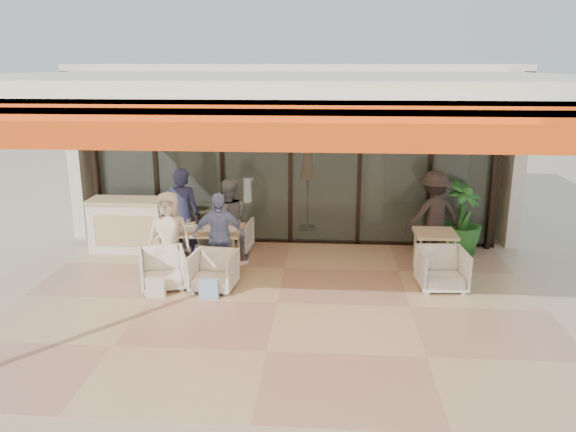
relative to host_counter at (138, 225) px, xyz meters
name	(u,v)px	position (x,y,z in m)	size (l,w,h in m)	color
ground	(277,304)	(2.90, -2.30, -0.53)	(70.00, 70.00, 0.00)	#C6B293
terrace_floor	(277,304)	(2.90, -2.30, -0.53)	(8.00, 6.00, 0.01)	tan
terrace_structure	(274,86)	(2.90, -2.56, 2.72)	(8.00, 6.00, 3.40)	silver
glass_storefront	(291,166)	(2.90, 0.70, 1.07)	(8.08, 0.10, 3.20)	#9EADA3
interior_block	(298,121)	(2.90, 3.02, 1.70)	(9.05, 3.62, 3.52)	silver
host_counter	(138,225)	(0.00, 0.00, 0.00)	(1.85, 0.65, 1.04)	silver
dining_table	(200,231)	(1.40, -0.84, 0.16)	(1.50, 0.90, 0.93)	#DDB687
chair_far_left	(190,235)	(0.99, 0.10, -0.22)	(0.61, 0.57, 0.63)	silver
chair_far_right	(233,234)	(1.83, 0.10, -0.18)	(0.69, 0.65, 0.71)	silver
chair_near_left	(162,267)	(0.99, -1.80, -0.17)	(0.70, 0.66, 0.72)	silver
chair_near_right	(214,269)	(1.83, -1.80, -0.18)	(0.68, 0.64, 0.70)	silver
diner_navy	(183,214)	(0.99, -0.40, 0.34)	(0.63, 0.42, 1.74)	#1B1F3C
diner_grey	(228,221)	(1.83, -0.40, 0.24)	(0.75, 0.58, 1.54)	slate
diner_cream	(169,235)	(0.99, -1.30, 0.22)	(0.73, 0.48, 1.50)	beige
diner_periwinkle	(219,236)	(1.83, -1.30, 0.22)	(0.88, 0.37, 1.50)	#687AAE
tote_bag_cream	(156,288)	(0.99, -2.20, -0.36)	(0.30, 0.10, 0.34)	silver
tote_bag_blue	(209,289)	(1.83, -2.20, -0.36)	(0.30, 0.10, 0.34)	#99BFD8
side_table	(435,238)	(5.49, -0.77, 0.11)	(0.70, 0.70, 0.74)	#DDB687
side_chair	(442,267)	(5.49, -1.52, -0.15)	(0.73, 0.69, 0.75)	silver
standing_woman	(433,215)	(5.59, 0.01, 0.30)	(1.08, 0.62, 1.67)	black
potted_palm	(461,219)	(6.14, 0.20, 0.19)	(0.81, 0.81, 1.44)	#1E5919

